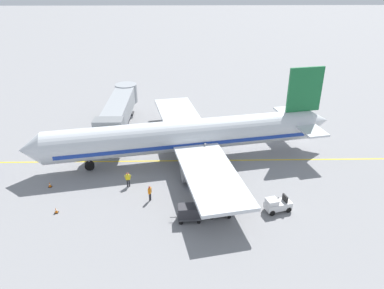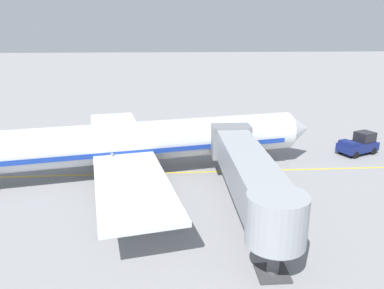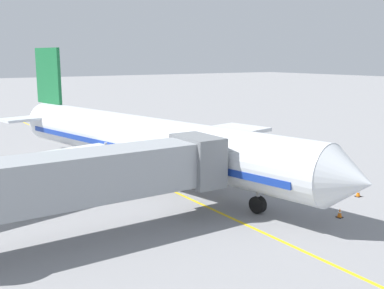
% 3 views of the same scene
% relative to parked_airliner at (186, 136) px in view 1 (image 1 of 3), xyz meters
% --- Properties ---
extents(ground_plane, '(400.00, 400.00, 0.00)m').
position_rel_parked_airliner_xyz_m(ground_plane, '(-0.30, -0.85, -3.19)').
color(ground_plane, gray).
extents(gate_lead_in_line, '(0.24, 80.00, 0.01)m').
position_rel_parked_airliner_xyz_m(gate_lead_in_line, '(-0.30, -0.85, -3.18)').
color(gate_lead_in_line, gold).
rests_on(gate_lead_in_line, ground).
extents(parked_airliner, '(30.43, 37.13, 10.63)m').
position_rel_parked_airliner_xyz_m(parked_airliner, '(0.00, 0.00, 0.00)').
color(parked_airliner, silver).
rests_on(parked_airliner, ground).
extents(jet_bridge, '(17.25, 3.50, 4.98)m').
position_rel_parked_airliner_xyz_m(jet_bridge, '(8.58, 9.30, 0.27)').
color(jet_bridge, '#93999E').
rests_on(jet_bridge, ground).
extents(baggage_tug_lead, '(1.85, 2.73, 1.62)m').
position_rel_parked_airliner_xyz_m(baggage_tug_lead, '(-10.62, -8.66, -2.47)').
color(baggage_tug_lead, silver).
rests_on(baggage_tug_lead, ground).
extents(baggage_tug_trailing, '(2.38, 2.75, 1.62)m').
position_rel_parked_airliner_xyz_m(baggage_tug_trailing, '(-5.38, -1.11, -2.47)').
color(baggage_tug_trailing, '#1E339E').
rests_on(baggage_tug_trailing, ground).
extents(baggage_cart_front, '(1.42, 2.93, 1.58)m').
position_rel_parked_airliner_xyz_m(baggage_cart_front, '(-11.92, -0.20, -2.24)').
color(baggage_cart_front, '#4C4C51').
rests_on(baggage_cart_front, ground).
extents(baggage_cart_second_in_train, '(1.42, 2.93, 1.58)m').
position_rel_parked_airliner_xyz_m(baggage_cart_second_in_train, '(-11.22, -3.07, -2.24)').
color(baggage_cart_second_in_train, '#4C4C51').
rests_on(baggage_cart_second_in_train, ground).
extents(ground_crew_wing_walker, '(0.71, 0.35, 1.69)m').
position_rel_parked_airliner_xyz_m(ground_crew_wing_walker, '(-8.62, 3.73, -2.23)').
color(ground_crew_wing_walker, '#232328').
rests_on(ground_crew_wing_walker, ground).
extents(ground_crew_loader, '(0.29, 0.73, 1.69)m').
position_rel_parked_airliner_xyz_m(ground_crew_loader, '(-5.95, 6.27, -2.23)').
color(ground_crew_loader, '#232328').
rests_on(ground_crew_loader, ground).
extents(ground_crew_marshaller, '(0.27, 0.73, 1.69)m').
position_rel_parked_airliner_xyz_m(ground_crew_marshaller, '(-8.08, -4.17, -2.23)').
color(ground_crew_marshaller, '#232328').
rests_on(ground_crew_marshaller, ground).
extents(safety_cone_nose_left, '(0.36, 0.36, 0.59)m').
position_rel_parked_airliner_xyz_m(safety_cone_nose_left, '(-10.54, 12.56, -2.90)').
color(safety_cone_nose_left, black).
rests_on(safety_cone_nose_left, ground).
extents(safety_cone_nose_right, '(0.36, 0.36, 0.59)m').
position_rel_parked_airliner_xyz_m(safety_cone_nose_right, '(-5.92, 14.68, -2.90)').
color(safety_cone_nose_right, black).
rests_on(safety_cone_nose_right, ground).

